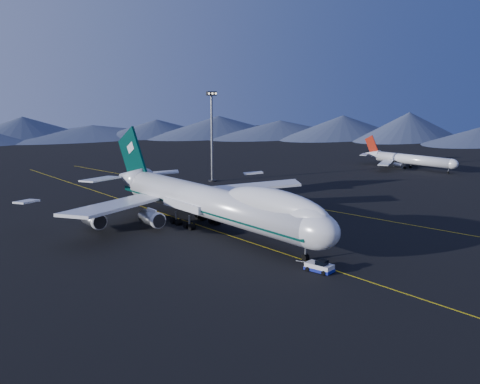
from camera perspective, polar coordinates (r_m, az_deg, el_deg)
ground at (r=109.19m, az=-3.13°, el=-4.00°), size 500.00×500.00×0.00m
taxiway_line_main at (r=109.19m, az=-3.13°, el=-3.99°), size 0.25×220.00×0.01m
taxiway_line_side at (r=135.53m, az=4.61°, el=-1.12°), size 28.08×198.09×0.01m
mountain_ridge at (r=211.55m, az=23.34°, el=3.93°), size 374.91×567.11×12.00m
boeing_747 at (r=107.90m, az=-3.18°, el=-1.00°), size 59.62×72.43×19.37m
pushback_tug at (r=84.99m, az=8.46°, el=-7.97°), size 3.18×4.79×1.94m
second_jet at (r=204.29m, az=17.58°, el=3.35°), size 34.49×38.97×11.09m
service_van at (r=135.46m, az=4.58°, el=-0.80°), size 2.84×5.67×1.54m
floodlight_mast at (r=165.51m, az=-3.02°, el=5.94°), size 3.42×2.56×27.68m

